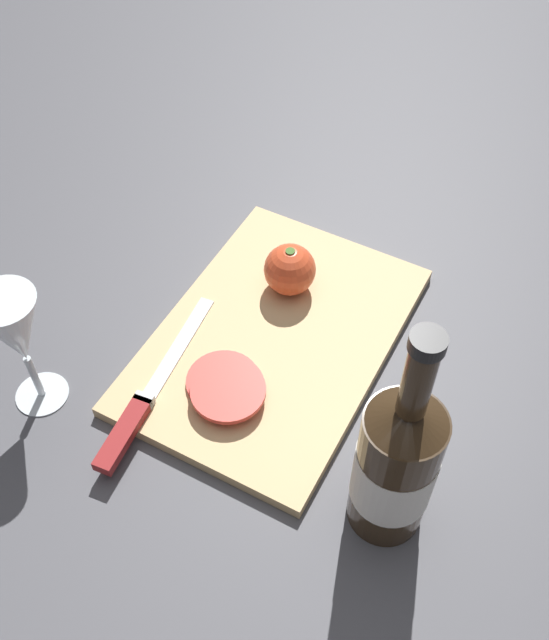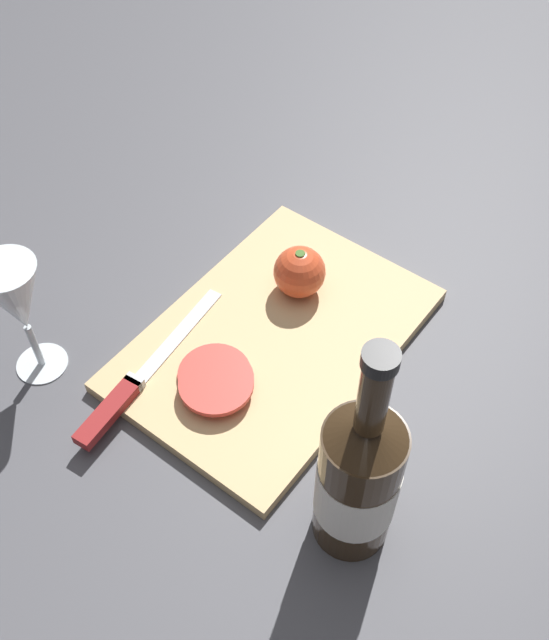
{
  "view_description": "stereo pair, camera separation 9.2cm",
  "coord_description": "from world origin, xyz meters",
  "px_view_note": "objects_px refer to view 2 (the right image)",
  "views": [
    {
      "loc": [
        -0.43,
        -0.28,
        0.76
      ],
      "look_at": [
        0.08,
        -0.01,
        0.05
      ],
      "focal_mm": 42.0,
      "sensor_mm": 36.0,
      "label": 1
    },
    {
      "loc": [
        -0.38,
        -0.36,
        0.76
      ],
      "look_at": [
        0.08,
        -0.01,
        0.05
      ],
      "focal_mm": 42.0,
      "sensor_mm": 36.0,
      "label": 2
    }
  ],
  "objects_px": {
    "wine_glass": "(17,302)",
    "knife": "(122,397)",
    "whole_tomato": "(300,272)",
    "tomato_slice_stack_near": "(215,379)",
    "wine_bottle": "(358,480)"
  },
  "relations": [
    {
      "from": "wine_glass",
      "to": "knife",
      "type": "height_order",
      "value": "wine_glass"
    },
    {
      "from": "whole_tomato",
      "to": "knife",
      "type": "xyz_separation_m",
      "value": [
        -0.27,
        0.06,
        -0.03
      ]
    },
    {
      "from": "wine_glass",
      "to": "tomato_slice_stack_near",
      "type": "height_order",
      "value": "wine_glass"
    },
    {
      "from": "wine_bottle",
      "to": "tomato_slice_stack_near",
      "type": "relative_size",
      "value": 2.93
    },
    {
      "from": "tomato_slice_stack_near",
      "to": "knife",
      "type": "bearing_deg",
      "value": 139.29
    },
    {
      "from": "whole_tomato",
      "to": "wine_bottle",
      "type": "bearing_deg",
      "value": -134.2
    },
    {
      "from": "knife",
      "to": "tomato_slice_stack_near",
      "type": "xyz_separation_m",
      "value": [
        0.08,
        -0.07,
        0.0
      ]
    },
    {
      "from": "wine_bottle",
      "to": "tomato_slice_stack_near",
      "type": "distance_m",
      "value": 0.24
    },
    {
      "from": "tomato_slice_stack_near",
      "to": "wine_glass",
      "type": "bearing_deg",
      "value": 116.82
    },
    {
      "from": "wine_bottle",
      "to": "knife",
      "type": "height_order",
      "value": "wine_bottle"
    },
    {
      "from": "tomato_slice_stack_near",
      "to": "whole_tomato",
      "type": "bearing_deg",
      "value": 3.01
    },
    {
      "from": "wine_bottle",
      "to": "wine_glass",
      "type": "relative_size",
      "value": 1.76
    },
    {
      "from": "whole_tomato",
      "to": "knife",
      "type": "relative_size",
      "value": 0.25
    },
    {
      "from": "wine_glass",
      "to": "knife",
      "type": "distance_m",
      "value": 0.16
    },
    {
      "from": "wine_glass",
      "to": "whole_tomato",
      "type": "relative_size",
      "value": 2.55
    }
  ]
}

